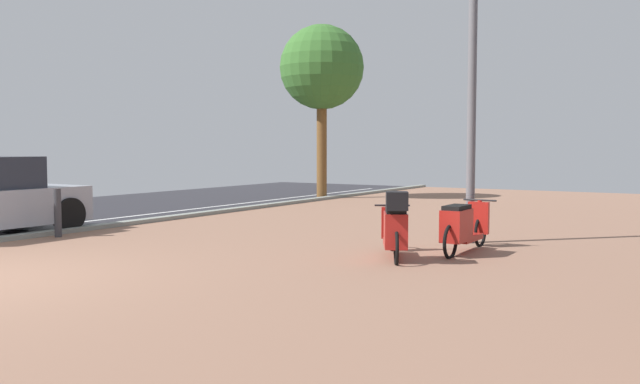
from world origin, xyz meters
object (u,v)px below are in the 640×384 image
(scooter_near, at_px, (462,227))
(street_tree, at_px, (322,69))
(bollard_far, at_px, (58,213))
(scooter_mid, at_px, (395,228))
(lamp_post, at_px, (472,59))

(scooter_near, height_order, street_tree, street_tree)
(street_tree, height_order, bollard_far, street_tree)
(scooter_mid, bearing_deg, scooter_near, 59.40)
(scooter_mid, height_order, street_tree, street_tree)
(street_tree, bearing_deg, scooter_near, -47.70)
(scooter_mid, xyz_separation_m, street_tree, (-6.59, 8.90, 3.43))
(scooter_mid, relative_size, bollard_far, 1.82)
(street_tree, bearing_deg, scooter_mid, -53.48)
(lamp_post, bearing_deg, street_tree, 135.58)
(lamp_post, distance_m, street_tree, 9.74)
(scooter_mid, xyz_separation_m, bollard_far, (-5.90, -0.91, -0.02))
(street_tree, distance_m, bollard_far, 10.42)
(scooter_mid, bearing_deg, bollard_far, -171.23)
(lamp_post, xyz_separation_m, bollard_far, (-6.24, -3.02, -2.52))
(scooter_mid, xyz_separation_m, lamp_post, (0.34, 2.11, 2.50))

